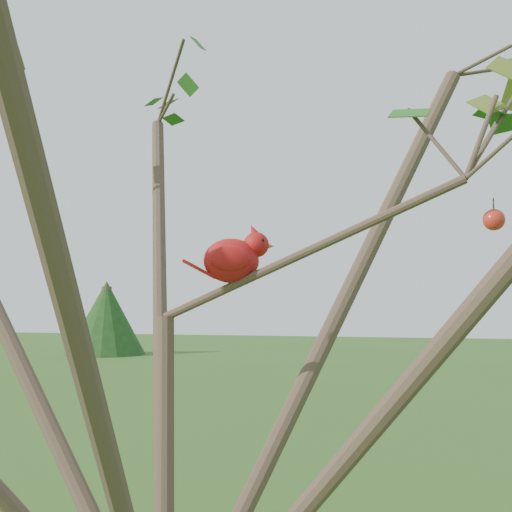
# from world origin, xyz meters

# --- Properties ---
(crabapple_tree) EXTENTS (2.35, 2.05, 2.95)m
(crabapple_tree) POSITION_xyz_m (0.03, -0.02, 2.12)
(crabapple_tree) COLOR #3F3022
(crabapple_tree) RESTS_ON ground
(cardinal) EXTENTS (0.18, 0.12, 0.13)m
(cardinal) POSITION_xyz_m (0.10, 0.09, 2.07)
(cardinal) COLOR red
(cardinal) RESTS_ON ground
(distant_trees) EXTENTS (45.82, 15.83, 3.58)m
(distant_trees) POSITION_xyz_m (-1.75, 24.34, 1.60)
(distant_trees) COLOR #3F3022
(distant_trees) RESTS_ON ground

